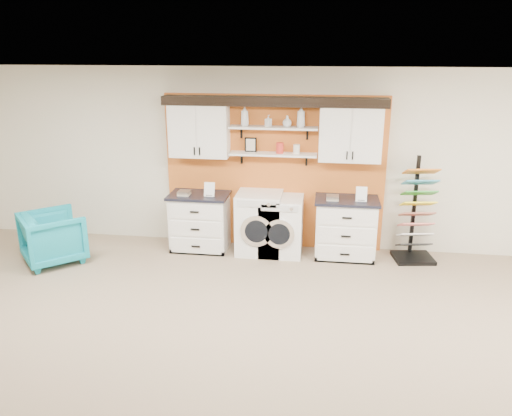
# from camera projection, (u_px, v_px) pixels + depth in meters

# --- Properties ---
(floor) EXTENTS (10.00, 10.00, 0.00)m
(floor) POSITION_uv_depth(u_px,v_px,m) (225.00, 411.00, 4.41)
(floor) COLOR gray
(floor) RESTS_ON ground
(ceiling) EXTENTS (10.00, 10.00, 0.00)m
(ceiling) POSITION_uv_depth(u_px,v_px,m) (218.00, 87.00, 3.55)
(ceiling) COLOR white
(ceiling) RESTS_ON wall_back
(wall_back) EXTENTS (10.00, 0.00, 10.00)m
(wall_back) POSITION_uv_depth(u_px,v_px,m) (274.00, 160.00, 7.75)
(wall_back) COLOR beige
(wall_back) RESTS_ON floor
(accent_panel) EXTENTS (3.40, 0.07, 2.40)m
(accent_panel) POSITION_uv_depth(u_px,v_px,m) (274.00, 173.00, 7.78)
(accent_panel) COLOR #C56021
(accent_panel) RESTS_ON wall_back
(upper_cabinet_left) EXTENTS (0.90, 0.35, 0.84)m
(upper_cabinet_left) POSITION_uv_depth(u_px,v_px,m) (199.00, 129.00, 7.56)
(upper_cabinet_left) COLOR white
(upper_cabinet_left) RESTS_ON wall_back
(upper_cabinet_right) EXTENTS (0.90, 0.35, 0.84)m
(upper_cabinet_right) POSITION_uv_depth(u_px,v_px,m) (350.00, 133.00, 7.25)
(upper_cabinet_right) COLOR white
(upper_cabinet_right) RESTS_ON wall_back
(shelf_lower) EXTENTS (1.32, 0.28, 0.03)m
(shelf_lower) POSITION_uv_depth(u_px,v_px,m) (273.00, 154.00, 7.52)
(shelf_lower) COLOR white
(shelf_lower) RESTS_ON wall_back
(shelf_upper) EXTENTS (1.32, 0.28, 0.03)m
(shelf_upper) POSITION_uv_depth(u_px,v_px,m) (273.00, 128.00, 7.40)
(shelf_upper) COLOR white
(shelf_upper) RESTS_ON wall_back
(crown_molding) EXTENTS (3.30, 0.41, 0.13)m
(crown_molding) POSITION_uv_depth(u_px,v_px,m) (274.00, 100.00, 7.28)
(crown_molding) COLOR black
(crown_molding) RESTS_ON wall_back
(picture_frame) EXTENTS (0.18, 0.02, 0.22)m
(picture_frame) POSITION_uv_depth(u_px,v_px,m) (251.00, 145.00, 7.57)
(picture_frame) COLOR black
(picture_frame) RESTS_ON shelf_lower
(canister_red) EXTENTS (0.11, 0.11, 0.16)m
(canister_red) POSITION_uv_depth(u_px,v_px,m) (280.00, 148.00, 7.48)
(canister_red) COLOR red
(canister_red) RESTS_ON shelf_lower
(canister_cream) EXTENTS (0.10, 0.10, 0.14)m
(canister_cream) POSITION_uv_depth(u_px,v_px,m) (296.00, 149.00, 7.45)
(canister_cream) COLOR silver
(canister_cream) RESTS_ON shelf_lower
(base_cabinet_left) EXTENTS (0.92, 0.66, 0.90)m
(base_cabinet_left) POSITION_uv_depth(u_px,v_px,m) (200.00, 221.00, 7.85)
(base_cabinet_left) COLOR white
(base_cabinet_left) RESTS_ON floor
(base_cabinet_right) EXTENTS (0.94, 0.66, 0.92)m
(base_cabinet_right) POSITION_uv_depth(u_px,v_px,m) (345.00, 228.00, 7.55)
(base_cabinet_right) COLOR white
(base_cabinet_right) RESTS_ON floor
(washer) EXTENTS (0.68, 0.71, 0.96)m
(washer) POSITION_uv_depth(u_px,v_px,m) (259.00, 223.00, 7.72)
(washer) COLOR white
(washer) RESTS_ON floor
(dryer) EXTENTS (0.64, 0.71, 0.90)m
(dryer) POSITION_uv_depth(u_px,v_px,m) (281.00, 225.00, 7.68)
(dryer) COLOR white
(dryer) RESTS_ON floor
(sample_rack) EXTENTS (0.64, 0.56, 1.57)m
(sample_rack) POSITION_uv_depth(u_px,v_px,m) (415.00, 228.00, 7.42)
(sample_rack) COLOR black
(sample_rack) RESTS_ON floor
(armchair) EXTENTS (1.17, 1.16, 0.76)m
(armchair) POSITION_uv_depth(u_px,v_px,m) (53.00, 237.00, 7.39)
(armchair) COLOR teal
(armchair) RESTS_ON floor
(soap_bottle_a) EXTENTS (0.12, 0.12, 0.31)m
(soap_bottle_a) POSITION_uv_depth(u_px,v_px,m) (245.00, 116.00, 7.40)
(soap_bottle_a) COLOR silver
(soap_bottle_a) RESTS_ON shelf_upper
(soap_bottle_b) EXTENTS (0.11, 0.11, 0.17)m
(soap_bottle_b) POSITION_uv_depth(u_px,v_px,m) (268.00, 121.00, 7.37)
(soap_bottle_b) COLOR silver
(soap_bottle_b) RESTS_ON shelf_upper
(soap_bottle_c) EXTENTS (0.15, 0.15, 0.17)m
(soap_bottle_c) POSITION_uv_depth(u_px,v_px,m) (287.00, 121.00, 7.34)
(soap_bottle_c) COLOR silver
(soap_bottle_c) RESTS_ON shelf_upper
(soap_bottle_d) EXTENTS (0.14, 0.14, 0.32)m
(soap_bottle_d) POSITION_uv_depth(u_px,v_px,m) (301.00, 116.00, 7.29)
(soap_bottle_d) COLOR silver
(soap_bottle_d) RESTS_ON shelf_upper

